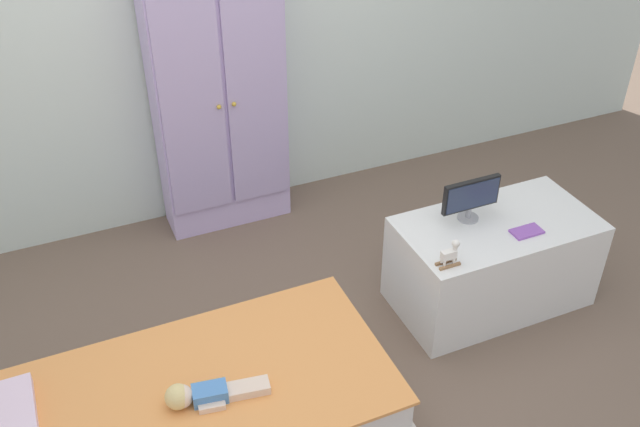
% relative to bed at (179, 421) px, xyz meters
% --- Properties ---
extents(ground_plane, '(10.00, 10.00, 0.02)m').
position_rel_bed_xyz_m(ground_plane, '(0.57, 0.07, -0.16)').
color(ground_plane, brown).
extents(bed, '(1.69, 0.80, 0.30)m').
position_rel_bed_xyz_m(bed, '(0.00, 0.00, 0.00)').
color(bed, beige).
rests_on(bed, ground_plane).
extents(doll, '(0.39, 0.15, 0.10)m').
position_rel_bed_xyz_m(doll, '(0.08, -0.07, 0.19)').
color(doll, '#4C84C6').
rests_on(doll, bed).
extents(wardrobe, '(0.69, 0.29, 1.56)m').
position_rel_bed_xyz_m(wardrobe, '(0.66, 1.47, 0.64)').
color(wardrobe, silver).
rests_on(wardrobe, ground_plane).
extents(tv_stand, '(0.94, 0.50, 0.47)m').
position_rel_bed_xyz_m(tv_stand, '(1.62, 0.26, 0.09)').
color(tv_stand, silver).
rests_on(tv_stand, ground_plane).
extents(tv_monitor, '(0.29, 0.10, 0.21)m').
position_rel_bed_xyz_m(tv_monitor, '(1.51, 0.35, 0.44)').
color(tv_monitor, '#99999E').
rests_on(tv_monitor, tv_stand).
extents(rocking_horse_toy, '(0.10, 0.04, 0.12)m').
position_rel_bed_xyz_m(rocking_horse_toy, '(1.25, 0.09, 0.38)').
color(rocking_horse_toy, '#8E6642').
rests_on(rocking_horse_toy, tv_stand).
extents(book_purple, '(0.15, 0.08, 0.01)m').
position_rel_bed_xyz_m(book_purple, '(1.70, 0.15, 0.33)').
color(book_purple, '#8E51B2').
rests_on(book_purple, tv_stand).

